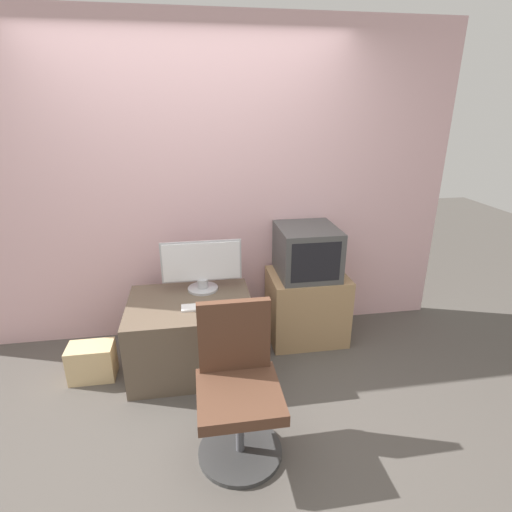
{
  "coord_description": "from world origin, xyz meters",
  "views": [
    {
      "loc": [
        -0.02,
        -1.98,
        1.95
      ],
      "look_at": [
        0.46,
        0.98,
        0.81
      ],
      "focal_mm": 28.0,
      "sensor_mm": 36.0,
      "label": 1
    }
  ],
  "objects": [
    {
      "name": "mouse",
      "position": [
        0.28,
        0.64,
        0.57
      ],
      "size": [
        0.07,
        0.04,
        0.03
      ],
      "color": "#4C4C51",
      "rests_on": "desk"
    },
    {
      "name": "keyboard",
      "position": [
        0.04,
        0.64,
        0.57
      ],
      "size": [
        0.37,
        0.1,
        0.01
      ],
      "color": "white",
      "rests_on": "desk"
    },
    {
      "name": "desk",
      "position": [
        -0.09,
        0.75,
        0.28
      ],
      "size": [
        0.93,
        0.73,
        0.56
      ],
      "color": "brown",
      "rests_on": "ground_plane"
    },
    {
      "name": "side_stand",
      "position": [
        0.91,
        1.01,
        0.3
      ],
      "size": [
        0.65,
        0.51,
        0.6
      ],
      "color": "#A37F56",
      "rests_on": "ground_plane"
    },
    {
      "name": "wall_back",
      "position": [
        0.0,
        1.32,
        1.3
      ],
      "size": [
        4.4,
        0.05,
        2.6
      ],
      "color": "beige",
      "rests_on": "ground_plane"
    },
    {
      "name": "crt_tv",
      "position": [
        0.89,
        1.03,
        0.81
      ],
      "size": [
        0.48,
        0.53,
        0.41
      ],
      "color": "#474747",
      "rests_on": "side_stand"
    },
    {
      "name": "ground_plane",
      "position": [
        0.0,
        0.0,
        0.0
      ],
      "size": [
        12.0,
        12.0,
        0.0
      ],
      "primitive_type": "plane",
      "color": "#4C4742"
    },
    {
      "name": "cardboard_box_lower",
      "position": [
        -0.84,
        0.71,
        0.14
      ],
      "size": [
        0.33,
        0.21,
        0.28
      ],
      "color": "#D1B27F",
      "rests_on": "ground_plane"
    },
    {
      "name": "office_chair",
      "position": [
        0.18,
        -0.11,
        0.4
      ],
      "size": [
        0.5,
        0.5,
        0.91
      ],
      "color": "#333333",
      "rests_on": "ground_plane"
    },
    {
      "name": "main_monitor",
      "position": [
        0.02,
        0.95,
        0.76
      ],
      "size": [
        0.63,
        0.24,
        0.41
      ],
      "color": "#B2B2B7",
      "rests_on": "desk"
    }
  ]
}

